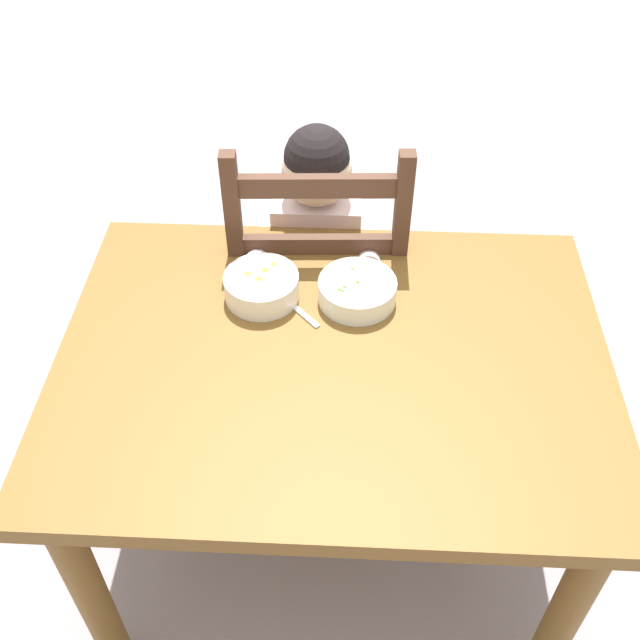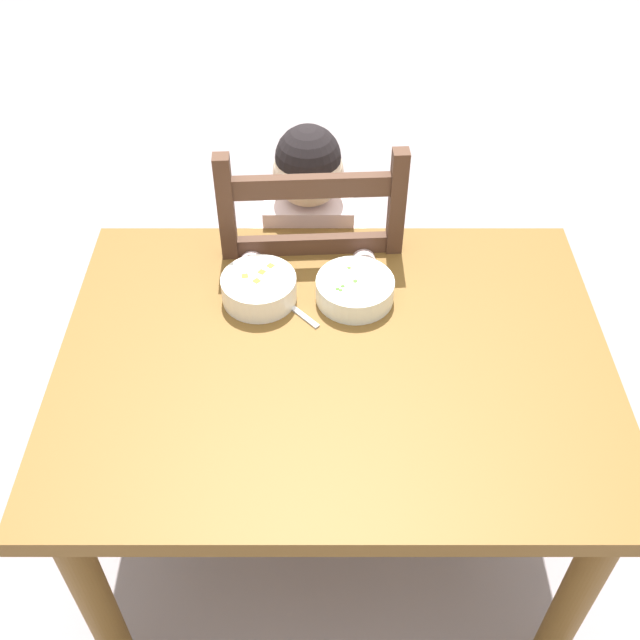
# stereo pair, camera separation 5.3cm
# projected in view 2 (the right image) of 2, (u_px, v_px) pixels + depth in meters

# --- Properties ---
(ground_plane) EXTENTS (8.00, 8.00, 0.00)m
(ground_plane) POSITION_uv_depth(u_px,v_px,m) (331.00, 538.00, 2.02)
(ground_plane) COLOR gray
(dining_table) EXTENTS (1.12, 0.84, 0.73)m
(dining_table) POSITION_uv_depth(u_px,v_px,m) (334.00, 392.00, 1.59)
(dining_table) COLOR brown
(dining_table) RESTS_ON ground
(dining_chair) EXTENTS (0.44, 0.44, 0.99)m
(dining_chair) POSITION_uv_depth(u_px,v_px,m) (310.00, 295.00, 2.02)
(dining_chair) COLOR #4A2F21
(dining_chair) RESTS_ON ground
(child_figure) EXTENTS (0.32, 0.31, 0.96)m
(child_figure) POSITION_uv_depth(u_px,v_px,m) (309.00, 248.00, 1.91)
(child_figure) COLOR silver
(child_figure) RESTS_ON ground
(bowl_of_peas) EXTENTS (0.17, 0.17, 0.05)m
(bowl_of_peas) POSITION_uv_depth(u_px,v_px,m) (354.00, 289.00, 1.61)
(bowl_of_peas) COLOR white
(bowl_of_peas) RESTS_ON dining_table
(bowl_of_carrots) EXTENTS (0.16, 0.16, 0.06)m
(bowl_of_carrots) POSITION_uv_depth(u_px,v_px,m) (259.00, 288.00, 1.61)
(bowl_of_carrots) COLOR white
(bowl_of_carrots) RESTS_ON dining_table
(spoon) EXTENTS (0.11, 0.11, 0.01)m
(spoon) POSITION_uv_depth(u_px,v_px,m) (288.00, 304.00, 1.61)
(spoon) COLOR silver
(spoon) RESTS_ON dining_table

